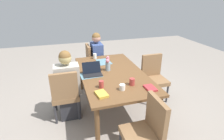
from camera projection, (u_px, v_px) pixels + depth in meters
name	position (u px, v px, depth m)	size (l,w,h in m)	color
ground_plane	(112.00, 107.00, 3.42)	(10.00, 10.00, 0.00)	gray
dining_table	(112.00, 76.00, 3.16)	(1.89, 1.09, 0.72)	brown
chair_head_right_left_near	(94.00, 61.00, 4.29)	(0.44, 0.44, 0.90)	olive
person_head_right_left_near	(97.00, 61.00, 4.25)	(0.40, 0.36, 1.19)	#2D2D33
chair_far_left_mid	(65.00, 93.00, 2.94)	(0.44, 0.44, 0.90)	olive
person_far_left_mid	(68.00, 88.00, 3.01)	(0.36, 0.40, 1.19)	#2D2D33
chair_near_left_far	(153.00, 75.00, 3.56)	(0.44, 0.44, 0.90)	olive
chair_head_left_right_near	(147.00, 129.00, 2.15)	(0.44, 0.44, 0.90)	olive
flower_vase	(108.00, 63.00, 3.16)	(0.11, 0.09, 0.27)	#8EA8B7
placemat_head_right_left_near	(104.00, 62.00, 3.62)	(0.36, 0.26, 0.00)	slate
placemat_far_left_mid	(91.00, 75.00, 3.03)	(0.36, 0.26, 0.00)	slate
laptop_far_left_mid	(92.00, 72.00, 3.04)	(0.22, 0.32, 0.20)	black
coffee_mug_near_left	(95.00, 56.00, 3.78)	(0.07, 0.07, 0.11)	white
coffee_mug_near_right	(101.00, 84.00, 2.61)	(0.07, 0.07, 0.11)	#AD3D38
coffee_mug_centre_left	(132.00, 82.00, 2.69)	(0.08, 0.08, 0.11)	#AD3D38
coffee_mug_centre_right	(122.00, 87.00, 2.56)	(0.08, 0.08, 0.08)	white
book_red_cover	(101.00, 94.00, 2.44)	(0.20, 0.14, 0.03)	gold
book_blue_cover	(150.00, 88.00, 2.59)	(0.20, 0.14, 0.03)	#B73338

